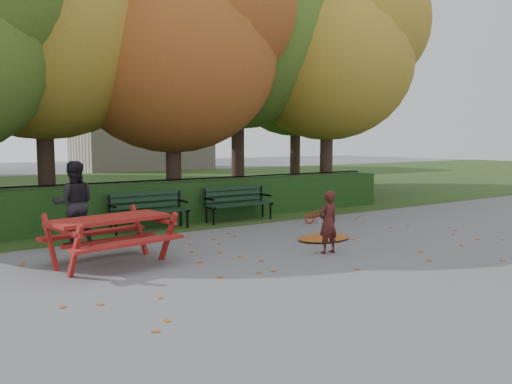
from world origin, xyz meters
TOP-DOWN VIEW (x-y plane):
  - ground at (0.00, 0.00)m, footprint 90.00×90.00m
  - grass_strip at (0.00, 14.00)m, footprint 90.00×90.00m
  - building_right at (8.00, 28.00)m, footprint 9.00×6.00m
  - hedge at (0.00, 4.50)m, footprint 13.00×0.90m
  - iron_fence at (0.00, 5.30)m, footprint 14.00×0.04m
  - tree_b at (-2.44, 6.75)m, footprint 6.72×6.40m
  - tree_c at (0.83, 5.96)m, footprint 6.30×6.00m
  - tree_d at (3.88, 7.23)m, footprint 7.14×6.80m
  - tree_e at (6.52, 5.77)m, footprint 6.09×5.80m
  - tree_g at (8.33, 9.76)m, footprint 6.30×6.00m
  - bench_left at (-1.30, 3.70)m, footprint 1.80×0.57m
  - bench_right at (1.10, 3.70)m, footprint 1.80×0.57m
  - picnic_table at (-3.05, 0.98)m, footprint 2.09×1.79m
  - leaf_pile at (1.28, 0.59)m, footprint 1.28×0.97m
  - leaf_scatter at (0.00, 0.30)m, footprint 9.00×5.70m
  - child at (0.50, -0.38)m, footprint 0.43×0.29m
  - adult at (-3.13, 2.90)m, footprint 0.94×0.81m
  - bicycle at (2.62, 2.27)m, footprint 0.85×0.41m

SIDE VIEW (x-z plane):
  - ground at x=0.00m, z-range 0.00..0.00m
  - grass_strip at x=0.00m, z-range 0.01..0.01m
  - leaf_scatter at x=0.00m, z-range 0.00..0.01m
  - leaf_pile at x=1.28m, z-range 0.00..0.08m
  - bicycle at x=2.62m, z-range 0.00..0.43m
  - hedge at x=0.00m, z-range 0.00..1.00m
  - bench_left at x=-1.30m, z-range 0.08..0.96m
  - bench_right at x=1.10m, z-range 0.08..0.96m
  - iron_fence at x=0.00m, z-range 0.03..1.05m
  - child at x=0.50m, z-range 0.00..1.15m
  - picnic_table at x=-3.05m, z-range 0.17..1.07m
  - adult at x=-3.13m, z-range 0.00..1.66m
  - tree_c at x=0.83m, z-range 0.82..8.82m
  - tree_e at x=6.52m, z-range 1.01..9.16m
  - tree_g at x=8.33m, z-range 1.10..9.65m
  - tree_b at x=-2.44m, z-range 1.01..9.80m
  - tree_d at x=3.88m, z-range 1.19..10.77m
  - building_right at x=8.00m, z-range 0.00..12.00m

